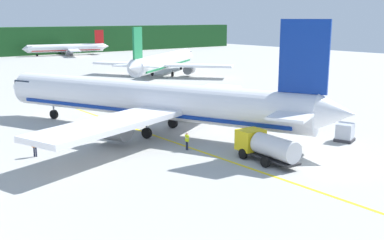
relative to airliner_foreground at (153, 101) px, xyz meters
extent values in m
cube|color=#A8A8A3|center=(4.77, 28.66, -3.49)|extent=(240.00, 320.00, 0.20)
cylinder|color=white|center=(-0.23, 0.52, 0.11)|extent=(17.77, 34.55, 3.80)
cone|color=white|center=(-7.84, 18.15, 0.11)|extent=(4.27, 3.64, 3.61)
cone|color=white|center=(7.55, -17.47, 0.51)|extent=(4.23, 4.22, 3.23)
cube|color=#192333|center=(-6.97, 16.13, 0.96)|extent=(3.92, 3.48, 0.60)
cube|color=white|center=(-7.82, -4.94, -0.56)|extent=(16.70, 9.36, 0.50)
cylinder|color=slate|center=(-6.02, -2.20, -1.76)|extent=(3.29, 3.81, 2.20)
cube|color=white|center=(8.96, 2.31, -0.56)|extent=(16.30, 12.03, 0.50)
cylinder|color=slate|center=(5.73, 2.88, -1.76)|extent=(3.29, 3.81, 2.20)
cube|color=navy|center=(6.32, -14.62, 5.26)|extent=(2.08, 4.18, 6.50)
cube|color=white|center=(6.32, -14.62, 0.51)|extent=(10.82, 7.06, 0.24)
cube|color=navy|center=(-0.23, 0.52, -0.94)|extent=(16.17, 31.17, 0.36)
cylinder|color=black|center=(-5.65, 13.08, -2.84)|extent=(0.76, 1.15, 1.10)
cylinder|color=gray|center=(-5.65, 13.08, -2.04)|extent=(0.20, 0.20, 0.50)
cylinder|color=black|center=(-2.02, -1.89, -2.84)|extent=(0.76, 1.15, 1.10)
cylinder|color=gray|center=(-2.02, -1.89, -2.04)|extent=(0.20, 0.20, 0.50)
cylinder|color=black|center=(2.76, 0.18, -2.84)|extent=(0.76, 1.15, 1.10)
cylinder|color=gray|center=(2.76, 0.18, -2.04)|extent=(0.20, 0.20, 0.50)
cylinder|color=white|center=(30.15, 40.81, -0.34)|extent=(27.42, 20.95, 3.31)
cone|color=white|center=(43.75, 50.55, -0.34)|extent=(3.53, 3.77, 3.14)
cone|color=white|center=(16.27, 30.86, 0.01)|extent=(3.90, 3.91, 2.81)
cube|color=#192333|center=(42.19, 49.43, 0.40)|extent=(3.34, 3.50, 0.52)
cube|color=white|center=(24.10, 46.27, -0.92)|extent=(10.52, 14.18, 0.44)
cylinder|color=slate|center=(26.76, 45.24, -1.97)|extent=(3.38, 3.18, 1.92)
cube|color=white|center=(33.37, 33.32, -0.92)|extent=(12.38, 13.20, 0.44)
cylinder|color=slate|center=(33.26, 36.17, -1.97)|extent=(3.38, 3.18, 1.92)
cube|color=#19723F|center=(18.47, 32.44, 4.14)|extent=(3.30, 2.49, 5.66)
cube|color=white|center=(18.47, 32.44, 0.01)|extent=(7.54, 8.99, 0.21)
cube|color=#19723F|center=(30.15, 40.81, -1.25)|extent=(24.78, 18.99, 0.31)
cylinder|color=black|center=(39.84, 47.75, -2.91)|extent=(0.96, 0.81, 0.96)
cylinder|color=gray|center=(39.84, 47.75, -2.21)|extent=(0.17, 0.17, 0.44)
cylinder|color=black|center=(27.77, 41.89, -2.91)|extent=(0.96, 0.81, 0.96)
cylinder|color=gray|center=(27.77, 41.89, -2.21)|extent=(0.17, 0.17, 0.44)
cylinder|color=black|center=(30.41, 38.21, -2.91)|extent=(0.96, 0.81, 0.96)
cylinder|color=gray|center=(30.41, 38.21, -2.21)|extent=(0.17, 0.17, 0.44)
cylinder|color=white|center=(36.59, 105.39, -1.04)|extent=(24.09, 7.91, 2.55)
cone|color=white|center=(24.05, 108.28, -1.04)|extent=(2.11, 2.72, 2.42)
cone|color=white|center=(49.39, 102.43, -0.78)|extent=(2.58, 2.59, 2.17)
cube|color=#192333|center=(25.48, 107.95, -0.47)|extent=(2.05, 2.47, 0.40)
cube|color=white|center=(36.52, 99.12, -1.49)|extent=(6.53, 11.19, 0.34)
cylinder|color=slate|center=(35.75, 101.18, -2.29)|extent=(2.42, 1.92, 1.47)
cube|color=white|center=(39.27, 111.06, -1.49)|extent=(4.50, 11.04, 0.34)
cylinder|color=slate|center=(37.68, 109.54, -2.29)|extent=(2.42, 1.92, 1.47)
cube|color=red|center=(47.37, 102.90, 2.41)|extent=(2.93, 0.90, 4.36)
cube|color=white|center=(47.37, 102.90, -0.78)|extent=(3.66, 7.28, 0.16)
cube|color=red|center=(36.59, 105.39, -1.74)|extent=(21.71, 7.24, 0.24)
cylinder|color=black|center=(27.65, 107.45, -3.02)|extent=(0.77, 0.39, 0.74)
cylinder|color=gray|center=(27.65, 107.45, -2.49)|extent=(0.13, 0.13, 0.34)
cylinder|color=black|center=(37.18, 103.46, -3.02)|extent=(0.77, 0.39, 0.74)
cylinder|color=gray|center=(37.18, 103.46, -2.49)|extent=(0.13, 0.13, 0.34)
cylinder|color=black|center=(37.96, 106.86, -3.02)|extent=(0.77, 0.39, 0.74)
cylinder|color=gray|center=(37.96, 106.86, -2.49)|extent=(0.13, 0.13, 0.34)
cube|color=yellow|center=(1.73, -12.86, -1.89)|extent=(2.34, 1.97, 1.80)
cube|color=#192333|center=(1.80, -12.01, -1.53)|extent=(1.85, 0.23, 0.94)
cylinder|color=silver|center=(1.48, -15.99, -1.89)|extent=(2.14, 4.38, 1.80)
cube|color=#262628|center=(1.55, -15.09, -2.87)|extent=(2.05, 6.38, 0.16)
cylinder|color=black|center=(0.61, -13.07, -2.94)|extent=(0.35, 0.92, 0.90)
cylinder|color=black|center=(2.81, -13.25, -2.94)|extent=(0.35, 0.92, 0.90)
cylinder|color=black|center=(0.38, -15.90, -2.94)|extent=(0.35, 0.92, 0.90)
cylinder|color=black|center=(2.57, -16.08, -2.94)|extent=(0.35, 0.92, 0.90)
cube|color=#333338|center=(12.74, -15.04, -3.24)|extent=(2.18, 2.18, 0.30)
cube|color=#B2B7C1|center=(12.74, -15.04, -2.36)|extent=(1.93, 1.93, 1.46)
cube|color=#B2B7C1|center=(13.25, -14.87, -1.78)|extent=(1.08, 1.66, 0.56)
cylinder|color=#191E33|center=(-1.41, -7.70, -2.98)|extent=(0.14, 0.14, 0.81)
cylinder|color=#191E33|center=(-1.45, -7.88, -2.98)|extent=(0.14, 0.14, 0.81)
cube|color=#CCE519|center=(-1.43, -7.79, -2.28)|extent=(0.30, 0.48, 0.61)
cube|color=silver|center=(-1.43, -7.79, -2.25)|extent=(0.32, 0.49, 0.06)
sphere|color=tan|center=(-1.43, -7.79, -1.86)|extent=(0.22, 0.22, 0.22)
cylinder|color=#CCE519|center=(-1.37, -7.53, -2.25)|extent=(0.09, 0.09, 0.58)
cylinder|color=#CCE519|center=(-1.48, -8.05, -2.25)|extent=(0.09, 0.09, 0.58)
cylinder|color=#191E33|center=(-13.21, -1.26, -2.96)|extent=(0.14, 0.14, 0.87)
cylinder|color=#191E33|center=(-13.33, -1.13, -2.96)|extent=(0.14, 0.14, 0.87)
cube|color=orange|center=(-13.27, -1.20, -2.20)|extent=(0.46, 0.47, 0.65)
cube|color=silver|center=(-13.27, -1.20, -2.17)|extent=(0.48, 0.49, 0.06)
sphere|color=tan|center=(-13.27, -1.20, -1.76)|extent=(0.23, 0.23, 0.23)
cylinder|color=orange|center=(-13.08, -1.39, -2.17)|extent=(0.09, 0.09, 0.62)
cylinder|color=orange|center=(-13.45, -1.00, -2.17)|extent=(0.09, 0.09, 0.62)
cube|color=yellow|center=(-0.78, -4.48, -3.39)|extent=(0.30, 60.00, 0.01)
camera|label=1|loc=(-27.27, -41.17, 8.62)|focal=44.17mm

